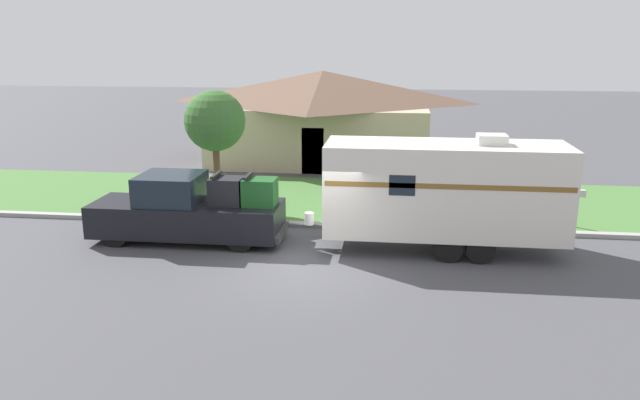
% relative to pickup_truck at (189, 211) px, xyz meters
% --- Properties ---
extents(ground_plane, '(120.00, 120.00, 0.00)m').
position_rel_pickup_truck_xyz_m(ground_plane, '(4.00, -1.91, -0.93)').
color(ground_plane, '#47474C').
extents(curb_strip, '(80.00, 0.30, 0.14)m').
position_rel_pickup_truck_xyz_m(curb_strip, '(4.00, 1.84, -0.86)').
color(curb_strip, '#999993').
rests_on(curb_strip, ground_plane).
extents(lawn_strip, '(80.00, 7.00, 0.03)m').
position_rel_pickup_truck_xyz_m(lawn_strip, '(4.00, 5.49, -0.92)').
color(lawn_strip, '#477538').
rests_on(lawn_strip, ground_plane).
extents(house_across_street, '(11.14, 8.47, 4.40)m').
position_rel_pickup_truck_xyz_m(house_across_street, '(2.44, 13.80, 1.35)').
color(house_across_street, tan).
rests_on(house_across_street, ground_plane).
extents(pickup_truck, '(5.83, 1.96, 2.11)m').
position_rel_pickup_truck_xyz_m(pickup_truck, '(0.00, 0.00, 0.00)').
color(pickup_truck, black).
rests_on(pickup_truck, ground_plane).
extents(travel_trailer, '(7.90, 2.22, 3.42)m').
position_rel_pickup_truck_xyz_m(travel_trailer, '(7.57, -0.00, 0.90)').
color(travel_trailer, black).
rests_on(travel_trailer, ground_plane).
extents(mailbox, '(0.48, 0.20, 1.27)m').
position_rel_pickup_truck_xyz_m(mailbox, '(11.99, 2.77, 0.05)').
color(mailbox, brown).
rests_on(mailbox, ground_plane).
extents(tree_in_yard, '(2.13, 2.13, 4.27)m').
position_rel_pickup_truck_xyz_m(tree_in_yard, '(-0.14, 3.53, 2.24)').
color(tree_in_yard, brown).
rests_on(tree_in_yard, ground_plane).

